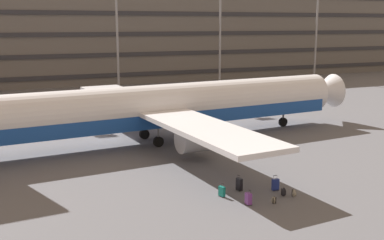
# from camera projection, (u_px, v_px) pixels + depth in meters

# --- Properties ---
(ground_plane) EXTENTS (600.00, 600.00, 0.00)m
(ground_plane) POSITION_uv_depth(u_px,v_px,m) (116.00, 142.00, 42.23)
(ground_plane) COLOR #5B5B60
(terminal_structure) EXTENTS (152.18, 14.53, 17.32)m
(terminal_structure) POSITION_uv_depth(u_px,v_px,m) (47.00, 34.00, 82.35)
(terminal_structure) COLOR #605B56
(terminal_structure) RESTS_ON ground_plane
(airliner) EXTENTS (41.32, 33.47, 10.77)m
(airliner) POSITION_uv_depth(u_px,v_px,m) (161.00, 108.00, 41.92)
(airliner) COLOR silver
(airliner) RESTS_ON ground_plane
(light_mast_right) EXTENTS (1.80, 0.50, 19.20)m
(light_mast_right) POSITION_uv_depth(u_px,v_px,m) (220.00, 18.00, 78.54)
(light_mast_right) COLOR gray
(light_mast_right) RESTS_ON ground_plane
(light_mast_far_right) EXTENTS (1.80, 0.50, 22.45)m
(light_mast_far_right) POSITION_uv_depth(u_px,v_px,m) (318.00, 9.00, 85.86)
(light_mast_far_right) COLOR gray
(light_mast_far_right) RESTS_ON ground_plane
(suitcase_red) EXTENTS (0.31, 0.47, 0.84)m
(suitcase_red) POSITION_uv_depth(u_px,v_px,m) (222.00, 191.00, 28.91)
(suitcase_red) COLOR #147266
(suitcase_red) RESTS_ON ground_plane
(suitcase_orange) EXTENTS (0.47, 0.24, 1.00)m
(suitcase_orange) POSITION_uv_depth(u_px,v_px,m) (275.00, 184.00, 29.96)
(suitcase_orange) COLOR navy
(suitcase_orange) RESTS_ON ground_plane
(suitcase_purple) EXTENTS (0.29, 0.48, 1.03)m
(suitcase_purple) POSITION_uv_depth(u_px,v_px,m) (239.00, 184.00, 29.98)
(suitcase_purple) COLOR black
(suitcase_purple) RESTS_ON ground_plane
(suitcase_navy) EXTENTS (0.28, 0.40, 0.88)m
(suitcase_navy) POSITION_uv_depth(u_px,v_px,m) (248.00, 199.00, 27.62)
(suitcase_navy) COLOR #72388C
(suitcase_navy) RESTS_ON ground_plane
(backpack_teal) EXTENTS (0.37, 0.32, 0.57)m
(backpack_teal) POSITION_uv_depth(u_px,v_px,m) (284.00, 192.00, 29.03)
(backpack_teal) COLOR black
(backpack_teal) RESTS_ON ground_plane
(backpack_black) EXTENTS (0.33, 0.25, 0.49)m
(backpack_black) POSITION_uv_depth(u_px,v_px,m) (274.00, 200.00, 27.84)
(backpack_black) COLOR gray
(backpack_black) RESTS_ON ground_plane
(backpack_small) EXTENTS (0.40, 0.40, 0.52)m
(backpack_small) POSITION_uv_depth(u_px,v_px,m) (294.00, 193.00, 28.94)
(backpack_small) COLOR gray
(backpack_small) RESTS_ON ground_plane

